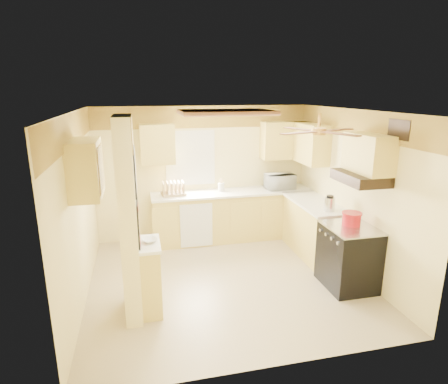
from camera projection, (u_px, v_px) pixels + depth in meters
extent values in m
plane|color=tan|center=(227.00, 280.00, 5.65)|extent=(4.00, 4.00, 0.00)
plane|color=white|center=(227.00, 111.00, 4.99)|extent=(4.00, 4.00, 0.00)
plane|color=#FDEB9A|center=(204.00, 173.00, 7.11)|extent=(4.00, 0.00, 4.00)
plane|color=#FDEB9A|center=(273.00, 257.00, 3.54)|extent=(4.00, 0.00, 4.00)
plane|color=#FDEB9A|center=(78.00, 211.00, 4.89)|extent=(0.00, 3.80, 3.80)
plane|color=#FDEB9A|center=(353.00, 192.00, 5.76)|extent=(0.00, 3.80, 3.80)
cube|color=gold|center=(203.00, 117.00, 6.81)|extent=(4.00, 0.02, 0.40)
cube|color=#FDEB9A|center=(129.00, 221.00, 4.51)|extent=(0.20, 0.70, 2.50)
cube|color=#E9C75A|center=(151.00, 278.00, 4.77)|extent=(0.25, 0.55, 0.90)
cube|color=white|center=(149.00, 244.00, 4.65)|extent=(0.28, 0.58, 0.04)
cube|color=#E9C75A|center=(233.00, 216.00, 7.15)|extent=(3.00, 0.60, 0.90)
cube|color=#E9C75A|center=(314.00, 229.00, 6.47)|extent=(0.60, 1.40, 0.90)
cube|color=white|center=(233.00, 192.00, 7.01)|extent=(3.04, 0.64, 0.04)
cube|color=white|center=(315.00, 203.00, 6.34)|extent=(0.64, 1.44, 0.04)
cube|color=white|center=(196.00, 226.00, 6.70)|extent=(0.58, 0.02, 0.80)
cube|color=white|center=(190.00, 158.00, 6.96)|extent=(0.92, 0.02, 1.02)
cube|color=white|center=(190.00, 158.00, 6.97)|extent=(0.80, 0.02, 0.90)
cube|color=#E9C75A|center=(157.00, 144.00, 6.60)|extent=(0.60, 0.35, 0.70)
cube|color=#E9C75A|center=(285.00, 140.00, 7.12)|extent=(0.90, 0.35, 0.70)
cube|color=#E9C75A|center=(309.00, 143.00, 6.74)|extent=(0.35, 1.00, 0.70)
cube|color=#E9C75A|center=(85.00, 169.00, 4.53)|extent=(0.35, 0.75, 0.70)
cube|color=#E9C75A|center=(368.00, 153.00, 5.02)|extent=(0.35, 0.76, 0.52)
cube|color=black|center=(348.00, 257.00, 5.38)|extent=(0.65, 0.76, 0.90)
cube|color=silver|center=(351.00, 227.00, 5.26)|extent=(0.66, 0.77, 0.02)
cylinder|color=silver|center=(338.00, 243.00, 4.98)|extent=(0.03, 0.05, 0.05)
cylinder|color=silver|center=(332.00, 239.00, 5.14)|extent=(0.03, 0.05, 0.05)
cylinder|color=silver|center=(326.00, 234.00, 5.29)|extent=(0.03, 0.05, 0.05)
cylinder|color=silver|center=(321.00, 230.00, 5.45)|extent=(0.03, 0.05, 0.05)
cube|color=black|center=(360.00, 178.00, 5.09)|extent=(0.50, 0.76, 0.14)
cube|color=black|center=(135.00, 172.00, 4.38)|extent=(0.02, 0.42, 0.57)
cube|color=white|center=(135.00, 172.00, 4.38)|extent=(0.01, 0.37, 0.52)
cube|color=black|center=(138.00, 224.00, 4.55)|extent=(0.02, 0.42, 0.57)
cube|color=yellow|center=(139.00, 224.00, 4.55)|extent=(0.01, 0.37, 0.52)
cube|color=brown|center=(226.00, 112.00, 5.50)|extent=(1.35, 0.95, 0.06)
cube|color=white|center=(226.00, 114.00, 5.50)|extent=(1.15, 0.75, 0.02)
cylinder|color=gold|center=(320.00, 120.00, 4.57)|extent=(0.04, 0.04, 0.16)
cylinder|color=gold|center=(319.00, 131.00, 4.61)|extent=(0.18, 0.18, 0.08)
cube|color=brown|center=(336.00, 130.00, 4.78)|extent=(0.55, 0.28, 0.01)
cube|color=brown|center=(300.00, 129.00, 4.87)|extent=(0.28, 0.55, 0.01)
cube|color=brown|center=(300.00, 133.00, 4.44)|extent=(0.55, 0.28, 0.01)
cube|color=brown|center=(339.00, 134.00, 4.35)|extent=(0.28, 0.55, 0.01)
cube|color=black|center=(399.00, 130.00, 4.63)|extent=(0.02, 0.40, 0.25)
imported|color=white|center=(280.00, 181.00, 7.15)|extent=(0.55, 0.39, 0.29)
imported|color=white|center=(150.00, 240.00, 4.66)|extent=(0.25, 0.25, 0.05)
cylinder|color=red|center=(351.00, 219.00, 5.32)|extent=(0.26, 0.26, 0.16)
cylinder|color=red|center=(352.00, 213.00, 5.29)|extent=(0.28, 0.28, 0.02)
cylinder|color=silver|center=(330.00, 204.00, 5.85)|extent=(0.16, 0.16, 0.22)
cylinder|color=black|center=(330.00, 196.00, 5.82)|extent=(0.11, 0.11, 0.03)
cube|color=tan|center=(173.00, 194.00, 6.77)|extent=(0.45, 0.35, 0.04)
cube|color=tan|center=(164.00, 189.00, 6.70)|extent=(0.02, 0.28, 0.24)
cube|color=tan|center=(167.00, 189.00, 6.72)|extent=(0.02, 0.28, 0.24)
cube|color=tan|center=(171.00, 189.00, 6.73)|extent=(0.02, 0.28, 0.24)
cube|color=tan|center=(175.00, 188.00, 6.75)|extent=(0.02, 0.28, 0.24)
cube|color=tan|center=(179.00, 188.00, 6.76)|extent=(0.02, 0.28, 0.24)
cube|color=tan|center=(183.00, 188.00, 6.78)|extent=(0.02, 0.28, 0.24)
cylinder|color=white|center=(167.00, 189.00, 6.72)|extent=(0.02, 0.24, 0.24)
cylinder|color=white|center=(175.00, 188.00, 6.75)|extent=(0.02, 0.24, 0.24)
cylinder|color=white|center=(221.00, 187.00, 7.02)|extent=(0.12, 0.12, 0.15)
cylinder|color=tan|center=(222.00, 185.00, 7.01)|extent=(0.01, 0.01, 0.24)
cylinder|color=tan|center=(221.00, 185.00, 7.03)|extent=(0.01, 0.01, 0.24)
cylinder|color=tan|center=(220.00, 185.00, 7.00)|extent=(0.01, 0.01, 0.24)
cylinder|color=tan|center=(222.00, 185.00, 6.99)|extent=(0.01, 0.01, 0.24)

